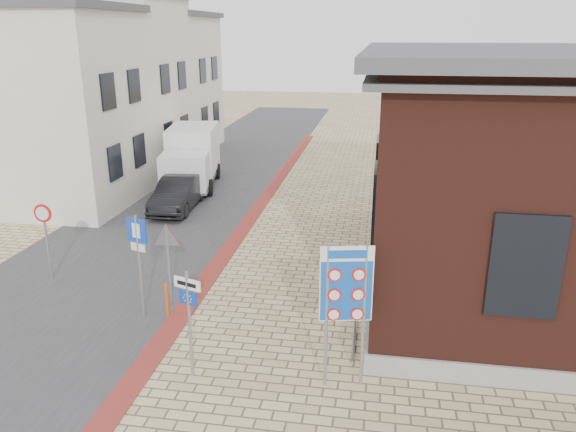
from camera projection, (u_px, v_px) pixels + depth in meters
The scene contains 15 objects.
ground at pixel (224, 387), 12.01m from camera, with size 120.00×120.00×0.00m, color tan.
road_strip at pixel (198, 189), 26.90m from camera, with size 7.00×60.00×0.02m, color #38383A.
curb_strip at pixel (244, 227), 21.68m from camera, with size 0.60×40.00×0.02m, color maroon.
townhouse_near at pixel (45, 107), 23.63m from camera, with size 7.40×6.40×8.30m.
townhouse_mid at pixel (110, 85), 29.13m from camera, with size 7.40×6.40×9.10m.
townhouse_far at pixel (155, 82), 34.87m from camera, with size 7.40×6.40×8.30m.
bike_rack at pixel (354, 334), 13.57m from camera, with size 0.08×1.80×0.60m.
sedan at pixel (178, 194), 23.72m from camera, with size 1.45×4.15×1.37m, color black.
box_truck at pixel (192, 157), 27.00m from camera, with size 3.03×5.67×2.82m.
border_sign at pixel (346, 287), 11.36m from camera, with size 1.08×0.27×3.20m.
essen_sign at pixel (189, 308), 11.89m from camera, with size 0.65×0.26×2.49m.
parking_sign at pixel (138, 248), 14.34m from camera, with size 0.60×0.24×2.84m.
yield_sign at pixel (167, 245), 15.12m from camera, with size 0.82×0.14×2.31m.
speed_sign at pixel (45, 229), 16.75m from camera, with size 0.56×0.07×2.40m.
bollard at pixel (167, 300), 14.84m from camera, with size 0.08×0.08×0.92m, color #DA520B.
Camera 1 is at (3.02, -9.88, 7.26)m, focal length 35.00 mm.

